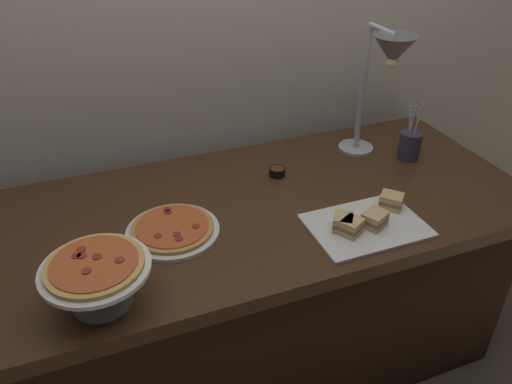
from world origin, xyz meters
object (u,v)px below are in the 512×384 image
Objects in this scene: pizza_plate_front at (173,229)px; sauce_cup_near at (277,171)px; pizza_plate_center at (96,271)px; sandwich_platter at (366,221)px; utensil_holder at (410,145)px; heat_lamp at (386,64)px.

sauce_cup_near is at bearing 24.95° from pizza_plate_front.
pizza_plate_center reaches higher than sandwich_platter.
utensil_holder is (0.40, 0.34, 0.04)m from sandwich_platter.
sauce_cup_near is (-0.38, 0.05, -0.38)m from heat_lamp.
sandwich_platter reaches higher than pizza_plate_front.
sandwich_platter is 0.42m from sauce_cup_near.
sauce_cup_near is at bearing 109.11° from sandwich_platter.
sandwich_platter is 0.52m from utensil_holder.
sandwich_platter is 6.06× the size of sauce_cup_near.
pizza_plate_front is at bearing 44.59° from pizza_plate_center.
pizza_plate_front is 1.06× the size of pizza_plate_center.
heat_lamp reaches higher than pizza_plate_center.
sauce_cup_near is (-0.14, 0.40, -0.00)m from sandwich_platter.
utensil_holder reaches higher than sandwich_platter.
pizza_plate_front is 4.88× the size of sauce_cup_near.
sandwich_platter reaches higher than sauce_cup_near.
pizza_plate_center is 4.61× the size of sauce_cup_near.
heat_lamp is 0.54m from sauce_cup_near.
sandwich_platter is (-0.25, -0.35, -0.38)m from heat_lamp.
heat_lamp is 1.84× the size of pizza_plate_center.
heat_lamp reaches higher than pizza_plate_front.
heat_lamp is at bearing 174.00° from utensil_holder.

